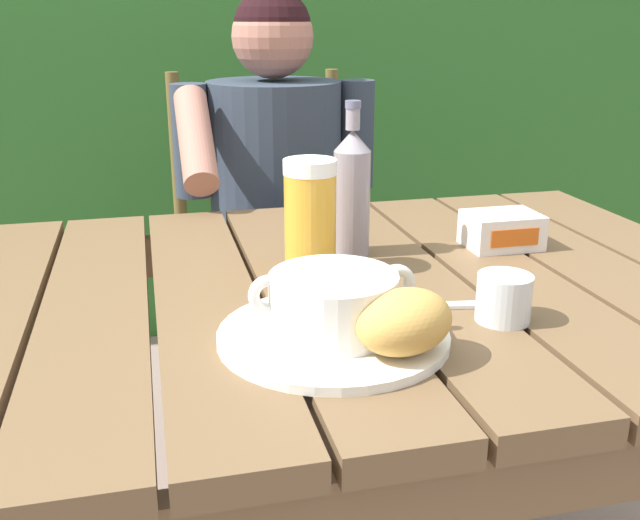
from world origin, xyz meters
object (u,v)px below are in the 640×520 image
at_px(person_eating, 278,199).
at_px(butter_tub, 502,230).
at_px(beer_bottle, 352,191).
at_px(soup_bowl, 333,302).
at_px(water_glass_small, 504,298).
at_px(beer_glass, 310,217).
at_px(serving_plate, 333,335).
at_px(bread_roll, 404,322).
at_px(table_knife, 427,305).
at_px(chair_near_diner, 267,256).

height_order(person_eating, butter_tub, person_eating).
height_order(beer_bottle, butter_tub, beer_bottle).
bearing_deg(soup_bowl, beer_bottle, 70.23).
bearing_deg(water_glass_small, beer_glass, 129.37).
relative_size(beer_bottle, water_glass_small, 3.51).
height_order(serving_plate, butter_tub, butter_tub).
xyz_separation_m(soup_bowl, beer_bottle, (0.12, 0.32, 0.06)).
bearing_deg(beer_bottle, serving_plate, -109.77).
bearing_deg(beer_bottle, bread_roll, -97.50).
distance_m(serving_plate, soup_bowl, 0.04).
bearing_deg(person_eating, soup_bowl, -96.10).
relative_size(person_eating, beer_bottle, 4.68).
relative_size(soup_bowl, butter_tub, 1.69).
relative_size(bread_roll, table_knife, 0.89).
bearing_deg(bread_roll, beer_glass, 96.04).
xyz_separation_m(person_eating, bread_roll, (-0.03, -0.96, 0.09)).
xyz_separation_m(person_eating, table_knife, (0.06, -0.82, 0.05)).
bearing_deg(butter_tub, chair_near_diner, 109.51).
xyz_separation_m(chair_near_diner, table_knife, (0.05, -1.02, 0.25)).
relative_size(serving_plate, beer_bottle, 1.13).
bearing_deg(table_knife, chair_near_diner, 92.96).
relative_size(chair_near_diner, beer_glass, 5.54).
bearing_deg(beer_glass, bread_roll, -83.96).
bearing_deg(table_knife, bread_roll, -121.58).
bearing_deg(beer_glass, butter_tub, 7.51).
relative_size(serving_plate, soup_bowl, 1.38).
bearing_deg(serving_plate, table_knife, 23.99).
relative_size(water_glass_small, table_knife, 0.43).
distance_m(bread_roll, beer_bottle, 0.40).
distance_m(chair_near_diner, butter_tub, 0.88).
height_order(soup_bowl, table_knife, soup_bowl).
relative_size(serving_plate, table_knife, 1.71).
bearing_deg(bread_roll, water_glass_small, 25.45).
distance_m(soup_bowl, beer_glass, 0.25).
bearing_deg(soup_bowl, bread_roll, -49.40).
height_order(beer_glass, butter_tub, beer_glass).
bearing_deg(chair_near_diner, beer_bottle, -88.64).
distance_m(bread_roll, table_knife, 0.17).
relative_size(chair_near_diner, person_eating, 0.83).
xyz_separation_m(chair_near_diner, bread_roll, (-0.03, -1.16, 0.30)).
height_order(chair_near_diner, soup_bowl, chair_near_diner).
height_order(butter_tub, table_knife, butter_tub).
bearing_deg(beer_bottle, chair_near_diner, 91.36).
bearing_deg(water_glass_small, serving_plate, -178.71).
bearing_deg(serving_plate, beer_glass, 83.34).
relative_size(bread_roll, water_glass_small, 2.07).
bearing_deg(person_eating, butter_tub, -64.38).
bearing_deg(soup_bowl, person_eating, 83.90).
height_order(serving_plate, water_glass_small, water_glass_small).
height_order(serving_plate, beer_glass, beer_glass).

